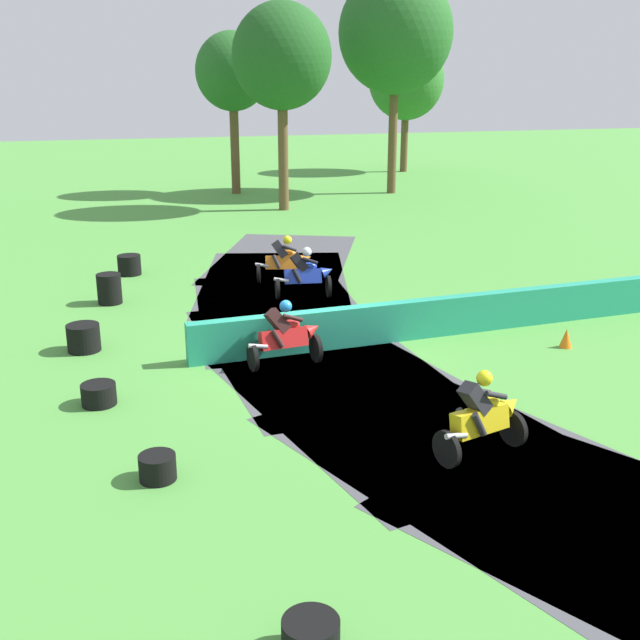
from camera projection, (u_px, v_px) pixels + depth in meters
name	position (u px, v px, depth m)	size (l,w,h in m)	color
ground_plane	(308.00, 351.00, 16.95)	(120.00, 120.00, 0.00)	#4C933D
track_asphalt	(348.00, 346.00, 17.26)	(8.75, 25.95, 0.01)	#47474C
safety_barrier	(505.00, 309.00, 18.40)	(0.30, 15.30, 0.90)	#239375
motorcycle_lead_orange	(285.00, 260.00, 22.38)	(1.72, 1.10, 1.43)	black
motorcycle_chase_blue	(305.00, 274.00, 20.87)	(1.71, 0.93, 1.43)	black
motorcycle_trailing_red	(286.00, 335.00, 16.01)	(1.67, 0.94, 1.43)	black
motorcycle_fourth_yellow	(483.00, 415.00, 12.19)	(1.68, 1.07, 1.43)	black
tire_stack_near	(129.00, 265.00, 23.26)	(0.70, 0.70, 0.60)	black
tire_stack_mid_a	(109.00, 289.00, 20.33)	(0.64, 0.64, 0.80)	black
tire_stack_mid_b	(84.00, 338.00, 16.86)	(0.72, 0.72, 0.60)	black
tire_stack_far	(99.00, 394.00, 14.15)	(0.64, 0.64, 0.40)	black
tire_stack_extra_a	(158.00, 467.00, 11.53)	(0.56, 0.56, 0.40)	black
tire_stack_extra_b	(311.00, 637.00, 8.06)	(0.62, 0.62, 0.40)	black
traffic_cone	(566.00, 338.00, 17.09)	(0.28, 0.28, 0.44)	orange
tree_far_left	(232.00, 73.00, 37.38)	(3.60, 3.60, 7.82)	brown
tree_far_right	(396.00, 33.00, 36.95)	(5.52, 5.52, 10.60)	brown
tree_mid_rise	(282.00, 57.00, 32.47)	(4.24, 4.24, 8.75)	brown
tree_behind_barrier	(406.00, 80.00, 46.18)	(4.53, 4.53, 7.85)	brown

